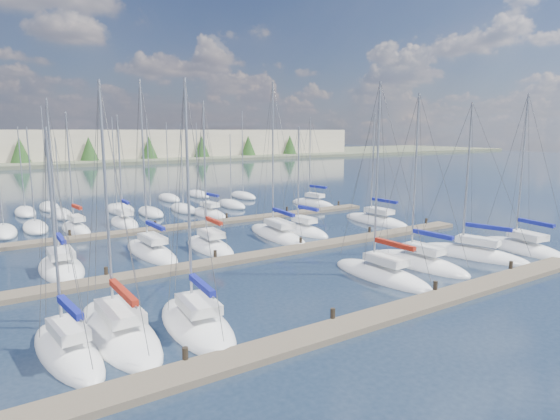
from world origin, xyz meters
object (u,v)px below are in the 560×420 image
sailboat_c (197,324)px  sailboat_e (419,263)px  sailboat_k (277,235)px  sailboat_o (124,223)px  sailboat_g (522,248)px  sailboat_h (61,268)px  sailboat_a (68,351)px  sailboat_m (376,221)px  sailboat_n (76,229)px  sailboat_j (210,246)px  sailboat_b (119,331)px  sailboat_i (151,252)px  sailboat_l (302,231)px  sailboat_d (381,275)px  sailboat_f (472,254)px  sailboat_p (209,214)px  sailboat_r (313,204)px

sailboat_c → sailboat_e: 18.17m
sailboat_k → sailboat_o: sailboat_k is taller
sailboat_g → sailboat_h: 36.12m
sailboat_a → sailboat_m: sailboat_m is taller
sailboat_c → sailboat_n: 27.97m
sailboat_j → sailboat_h: size_ratio=1.02×
sailboat_b → sailboat_i: bearing=65.1°
sailboat_c → sailboat_i: bearing=84.9°
sailboat_a → sailboat_o: size_ratio=0.88×
sailboat_b → sailboat_l: size_ratio=1.18×
sailboat_g → sailboat_a: bearing=-172.7°
sailboat_e → sailboat_o: bearing=113.0°
sailboat_m → sailboat_d: bearing=-134.8°
sailboat_k → sailboat_m: (12.69, -0.07, -0.01)m
sailboat_f → sailboat_h: (-27.79, 13.65, -0.00)m
sailboat_b → sailboat_h: 13.06m
sailboat_f → sailboat_m: size_ratio=1.02×
sailboat_a → sailboat_f: bearing=-5.9°
sailboat_n → sailboat_d: 30.89m
sailboat_g → sailboat_e: 10.76m
sailboat_p → sailboat_h: (-17.93, -14.30, -0.01)m
sailboat_g → sailboat_i: bearing=157.5°
sailboat_d → sailboat_j: 15.05m
sailboat_f → sailboat_b: sailboat_b is taller
sailboat_f → sailboat_g: bearing=-27.7°
sailboat_n → sailboat_d: size_ratio=0.90×
sailboat_g → sailboat_b: bearing=-174.5°
sailboat_b → sailboat_i: (6.13, 14.00, 0.02)m
sailboat_f → sailboat_c: 23.60m
sailboat_j → sailboat_l: bearing=6.0°
sailboat_r → sailboat_m: 13.44m
sailboat_f → sailboat_b: (-27.12, 0.61, -0.01)m
sailboat_i → sailboat_o: 13.40m
sailboat_n → sailboat_p: bearing=-3.6°
sailboat_j → sailboat_l: 10.17m
sailboat_k → sailboat_b: size_ratio=1.16×
sailboat_n → sailboat_d: bearing=-68.0°
sailboat_a → sailboat_g: size_ratio=0.80×
sailboat_g → sailboat_m: bearing=104.6°
sailboat_g → sailboat_b: size_ratio=1.05×
sailboat_g → sailboat_m: sailboat_g is taller
sailboat_e → sailboat_b: bearing=175.7°
sailboat_k → sailboat_r: (14.22, 13.28, 0.01)m
sailboat_n → sailboat_k: bearing=-46.6°
sailboat_m → sailboat_p: bearing=133.0°
sailboat_b → sailboat_f: bearing=-2.6°
sailboat_l → sailboat_n: bearing=139.9°
sailboat_e → sailboat_m: bearing=52.1°
sailboat_g → sailboat_c: sailboat_g is taller
sailboat_i → sailboat_e: bearing=-44.7°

